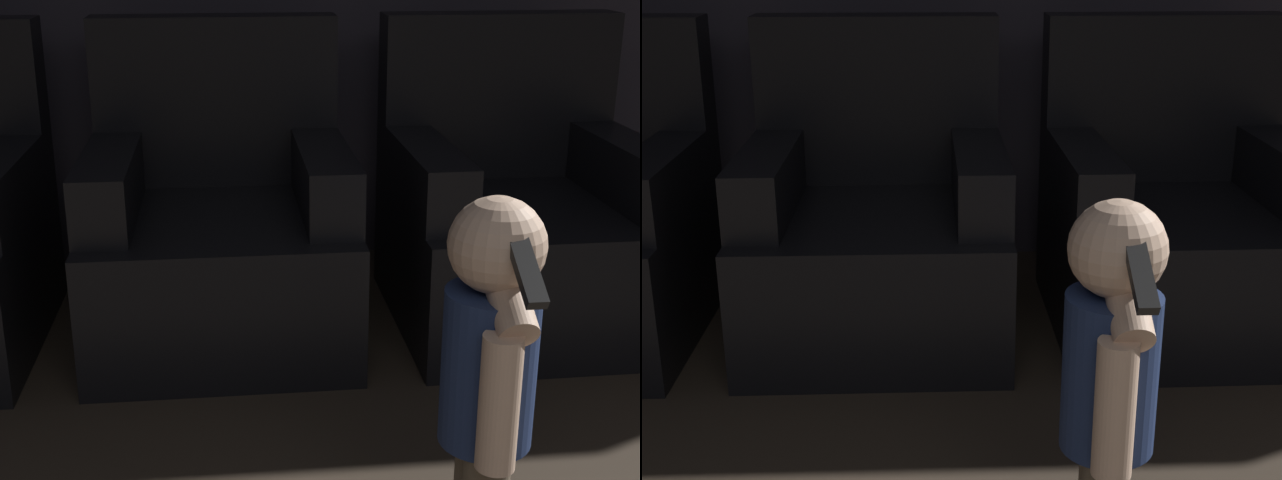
{
  "view_description": "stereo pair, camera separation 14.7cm",
  "coord_description": "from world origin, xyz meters",
  "views": [
    {
      "loc": [
        -0.34,
        1.0,
        1.27
      ],
      "look_at": [
        -0.1,
        3.1,
        0.53
      ],
      "focal_mm": 50.0,
      "sensor_mm": 36.0,
      "label": 1
    },
    {
      "loc": [
        -0.19,
        0.99,
        1.27
      ],
      "look_at": [
        -0.1,
        3.1,
        0.53
      ],
      "focal_mm": 50.0,
      "sensor_mm": 36.0,
      "label": 2
    }
  ],
  "objects": [
    {
      "name": "armchair_middle",
      "position": [
        -0.36,
        3.79,
        0.34
      ],
      "size": [
        0.83,
        0.87,
        1.0
      ],
      "rotation": [
        0.0,
        0.0,
        0.0
      ],
      "color": "black",
      "rests_on": "ground_plane"
    },
    {
      "name": "armchair_right",
      "position": [
        0.64,
        3.79,
        0.34
      ],
      "size": [
        0.83,
        0.88,
        1.0
      ],
      "rotation": [
        0.0,
        0.0,
        0.01
      ],
      "color": "black",
      "rests_on": "ground_plane"
    },
    {
      "name": "person_toddler",
      "position": [
        0.15,
        2.46,
        0.49
      ],
      "size": [
        0.18,
        0.32,
        0.82
      ],
      "rotation": [
        0.0,
        0.0,
        -1.69
      ],
      "color": "brown",
      "rests_on": "ground_plane"
    }
  ]
}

